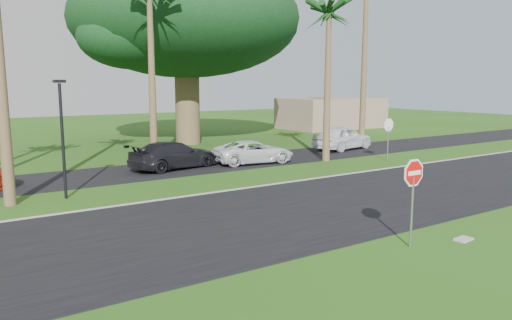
{
  "coord_description": "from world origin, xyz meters",
  "views": [
    {
      "loc": [
        -10.49,
        -11.67,
        4.52
      ],
      "look_at": [
        -0.71,
        2.89,
        1.8
      ],
      "focal_mm": 35.0,
      "sensor_mm": 36.0,
      "label": 1
    }
  ],
  "objects": [
    {
      "name": "parking_strip",
      "position": [
        0.0,
        12.5,
        0.01
      ],
      "size": [
        120.0,
        5.0,
        0.02
      ],
      "primitive_type": "cube",
      "color": "black",
      "rests_on": "ground"
    },
    {
      "name": "ground",
      "position": [
        0.0,
        0.0,
        0.0
      ],
      "size": [
        120.0,
        120.0,
        0.0
      ],
      "primitive_type": "plane",
      "color": "#274C13",
      "rests_on": "ground"
    },
    {
      "name": "utility_slab",
      "position": [
        2.28,
        -3.46,
        0.03
      ],
      "size": [
        0.58,
        0.39,
        0.06
      ],
      "primitive_type": "cube",
      "rotation": [
        0.0,
        0.0,
        0.08
      ],
      "color": "#A3A29B",
      "rests_on": "ground"
    },
    {
      "name": "palm_right_near",
      "position": [
        9.0,
        10.0,
        8.19
      ],
      "size": [
        5.0,
        5.0,
        9.5
      ],
      "color": "brown",
      "rests_on": "ground"
    },
    {
      "name": "stop_sign_near",
      "position": [
        0.5,
        -3.0,
        1.77
      ],
      "size": [
        1.05,
        0.07,
        2.62
      ],
      "color": "gray",
      "rests_on": "ground"
    },
    {
      "name": "car_pickup",
      "position": [
        13.2,
        13.04,
        0.82
      ],
      "size": [
        5.09,
        2.78,
        1.64
      ],
      "primitive_type": "imported",
      "rotation": [
        0.0,
        0.0,
        1.75
      ],
      "color": "white",
      "rests_on": "ground"
    },
    {
      "name": "car_minivan",
      "position": [
        4.97,
        11.58,
        0.64
      ],
      "size": [
        4.86,
        2.77,
        1.28
      ],
      "primitive_type": "imported",
      "rotation": [
        0.0,
        0.0,
        1.43
      ],
      "color": "silver",
      "rests_on": "ground"
    },
    {
      "name": "building_far",
      "position": [
        24.0,
        26.0,
        1.5
      ],
      "size": [
        10.0,
        6.0,
        3.0
      ],
      "primitive_type": "cube",
      "color": "gray",
      "rests_on": "ground"
    },
    {
      "name": "canopy_tree",
      "position": [
        6.0,
        22.0,
        8.95
      ],
      "size": [
        16.5,
        16.5,
        13.12
      ],
      "color": "brown",
      "rests_on": "ground"
    },
    {
      "name": "stop_sign_far",
      "position": [
        12.0,
        8.0,
        1.77
      ],
      "size": [
        1.05,
        0.07,
        2.62
      ],
      "rotation": [
        0.0,
        0.0,
        3.14
      ],
      "color": "gray",
      "rests_on": "ground"
    },
    {
      "name": "streetlight_right",
      "position": [
        -6.0,
        8.5,
        2.65
      ],
      "size": [
        0.45,
        0.25,
        4.64
      ],
      "color": "black",
      "rests_on": "ground"
    },
    {
      "name": "curb",
      "position": [
        0.0,
        6.05,
        0.03
      ],
      "size": [
        120.0,
        0.12,
        0.06
      ],
      "primitive_type": "cube",
      "color": "gray",
      "rests_on": "ground"
    },
    {
      "name": "road",
      "position": [
        0.0,
        2.0,
        0.01
      ],
      "size": [
        120.0,
        8.0,
        0.02
      ],
      "primitive_type": "cube",
      "color": "black",
      "rests_on": "ground"
    },
    {
      "name": "car_dark",
      "position": [
        0.45,
        12.43,
        0.72
      ],
      "size": [
        5.25,
        2.9,
        1.44
      ],
      "primitive_type": "imported",
      "rotation": [
        0.0,
        0.0,
        1.76
      ],
      "color": "black",
      "rests_on": "ground"
    }
  ]
}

